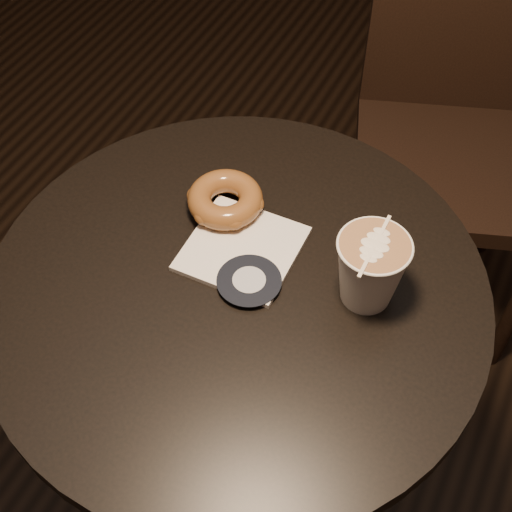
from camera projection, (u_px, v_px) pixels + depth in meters
name	position (u px, v px, depth m)	size (l,w,h in m)	color
cafe_table	(239.00, 357.00, 1.14)	(0.70, 0.70, 0.75)	black
chair	(465.00, 92.00, 1.49)	(0.54, 0.54, 1.06)	black
pastry_bag	(242.00, 249.00, 1.02)	(0.15, 0.15, 0.01)	white
doughnut	(225.00, 199.00, 1.05)	(0.11, 0.11, 0.04)	brown
latte_cup	(370.00, 271.00, 0.93)	(0.10, 0.10, 0.11)	silver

